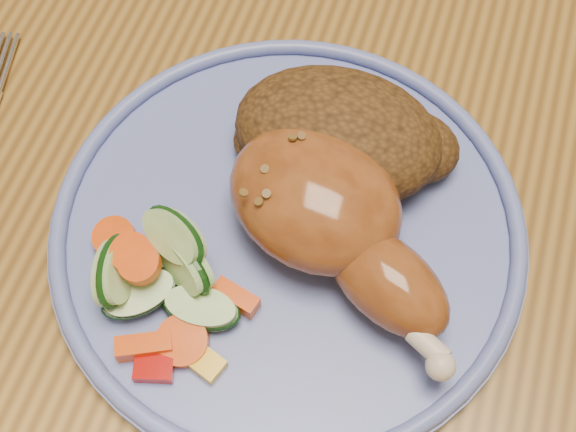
{
  "coord_description": "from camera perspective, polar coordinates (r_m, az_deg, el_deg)",
  "views": [
    {
      "loc": [
        0.0,
        -0.33,
        1.17
      ],
      "look_at": [
        -0.06,
        -0.13,
        0.78
      ],
      "focal_mm": 50.0,
      "sensor_mm": 36.0,
      "label": 1
    }
  ],
  "objects": [
    {
      "name": "ground",
      "position": [
        1.22,
        4.64,
        -13.04
      ],
      "size": [
        4.0,
        4.0,
        0.0
      ],
      "primitive_type": "plane",
      "color": "brown",
      "rests_on": "ground"
    },
    {
      "name": "dining_table",
      "position": [
        0.6,
        9.17,
        3.77
      ],
      "size": [
        0.9,
        1.4,
        0.75
      ],
      "color": "olive",
      "rests_on": "ground"
    },
    {
      "name": "plate",
      "position": [
        0.47,
        0.0,
        -1.22
      ],
      "size": [
        0.28,
        0.28,
        0.01
      ],
      "primitive_type": "cylinder",
      "color": "#5A6AB4",
      "rests_on": "dining_table"
    },
    {
      "name": "plate_rim",
      "position": [
        0.46,
        0.0,
        -0.59
      ],
      "size": [
        0.27,
        0.27,
        0.01
      ],
      "primitive_type": "torus",
      "color": "#5A6AB4",
      "rests_on": "plate"
    },
    {
      "name": "chicken_leg",
      "position": [
        0.44,
        3.16,
        -0.16
      ],
      "size": [
        0.16,
        0.14,
        0.05
      ],
      "color": "brown",
      "rests_on": "plate"
    },
    {
      "name": "rice_pilaf",
      "position": [
        0.47,
        3.88,
        5.66
      ],
      "size": [
        0.13,
        0.09,
        0.05
      ],
      "color": "#4E3113",
      "rests_on": "plate"
    },
    {
      "name": "vegetable_pile",
      "position": [
        0.44,
        -9.22,
        -4.36
      ],
      "size": [
        0.1,
        0.1,
        0.05
      ],
      "color": "#A50A05",
      "rests_on": "plate"
    }
  ]
}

